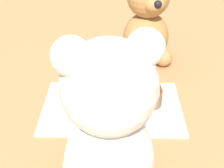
% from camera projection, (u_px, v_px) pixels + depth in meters
% --- Properties ---
extents(ground_plane, '(4.00, 4.00, 0.00)m').
position_uv_depth(ground_plane, '(112.00, 108.00, 0.61)').
color(ground_plane, '#9E7042').
extents(knitted_placemat, '(0.27, 0.17, 0.01)m').
position_uv_depth(knitted_placemat, '(112.00, 107.00, 0.61)').
color(knitted_placemat, silver).
rests_on(knitted_placemat, ground_plane).
extents(teddy_bear_cream, '(0.14, 0.14, 0.25)m').
position_uv_depth(teddy_bear_cream, '(109.00, 126.00, 0.38)').
color(teddy_bear_cream, beige).
rests_on(teddy_bear_cream, ground_plane).
extents(teddy_bear_tan, '(0.13, 0.12, 0.22)m').
position_uv_depth(teddy_bear_tan, '(147.00, 22.00, 0.70)').
color(teddy_bear_tan, '#A3703D').
rests_on(teddy_bear_tan, ground_plane).
extents(cupcake_near_cream_bear, '(0.05, 0.05, 0.06)m').
position_uv_depth(cupcake_near_cream_bear, '(96.00, 101.00, 0.58)').
color(cupcake_near_cream_bear, brown).
rests_on(cupcake_near_cream_bear, knitted_placemat).
extents(saucer_plate, '(0.08, 0.08, 0.01)m').
position_uv_depth(saucer_plate, '(149.00, 105.00, 0.60)').
color(saucer_plate, white).
rests_on(saucer_plate, knitted_placemat).
extents(cupcake_near_tan_bear, '(0.05, 0.05, 0.07)m').
position_uv_depth(cupcake_near_tan_bear, '(151.00, 93.00, 0.59)').
color(cupcake_near_tan_bear, brown).
rests_on(cupcake_near_tan_bear, saucer_plate).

